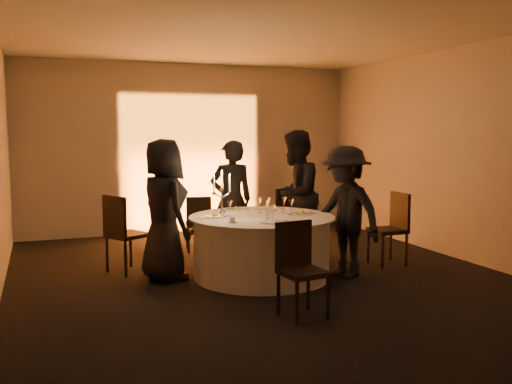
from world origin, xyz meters
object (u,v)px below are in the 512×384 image
object	(u,v)px
banquet_table	(262,247)
coffee_cup	(232,220)
chair_back_left	(198,221)
guest_back_left	(231,200)
chair_front	(299,263)
candelabra	(222,201)
guest_right	(346,212)
chair_right	(393,224)
chair_left	(122,229)
guest_left	(164,210)
chair_back_right	(279,217)
guest_back_right	(295,194)

from	to	relation	value
banquet_table	coffee_cup	distance (m)	0.72
chair_back_left	guest_back_left	distance (m)	0.78
chair_front	candelabra	xyz separation A→B (m)	(-0.31, 1.52, 0.45)
banquet_table	guest_right	size ratio (longest dim) A/B	1.10
chair_back_left	chair_right	world-z (taller)	chair_right
banquet_table	guest_back_left	size ratio (longest dim) A/B	1.07
chair_left	guest_left	xyz separation A→B (m)	(0.44, -0.51, 0.30)
chair_front	coffee_cup	world-z (taller)	chair_front
guest_left	guest_right	world-z (taller)	guest_left
guest_right	coffee_cup	size ratio (longest dim) A/B	14.87
chair_front	banquet_table	bearing A→B (deg)	76.13
chair_back_left	banquet_table	bearing A→B (deg)	111.98
chair_left	chair_front	xyz separation A→B (m)	(1.40, -2.32, -0.05)
chair_left	chair_back_left	xyz separation A→B (m)	(1.24, 0.90, -0.10)
coffee_cup	guest_left	bearing A→B (deg)	136.14
chair_back_right	chair_front	world-z (taller)	chair_back_right
chair_left	guest_left	bearing A→B (deg)	-169.41
guest_right	coffee_cup	bearing A→B (deg)	-109.36
chair_front	guest_back_right	world-z (taller)	guest_back_right
chair_right	guest_right	xyz separation A→B (m)	(-0.94, -0.36, 0.27)
guest_left	guest_back_right	size ratio (longest dim) A/B	0.95
chair_back_left	chair_front	size ratio (longest dim) A/B	0.91
chair_back_left	chair_right	distance (m)	2.84
chair_back_right	chair_right	bearing A→B (deg)	108.36
banquet_table	guest_left	distance (m)	1.29
guest_left	guest_back_left	bearing A→B (deg)	-69.65
candelabra	chair_right	bearing A→B (deg)	-0.20
banquet_table	chair_front	distance (m)	1.51
guest_back_right	guest_back_left	bearing A→B (deg)	-59.96
guest_right	coffee_cup	xyz separation A→B (m)	(-1.48, 0.01, -0.02)
guest_left	coffee_cup	xyz separation A→B (m)	(0.66, -0.64, -0.07)
guest_left	coffee_cup	world-z (taller)	guest_left
chair_back_right	candelabra	xyz separation A→B (m)	(-1.22, -1.09, 0.41)
chair_left	candelabra	bearing A→B (deg)	-155.88
chair_left	guest_back_right	size ratio (longest dim) A/B	0.55
guest_back_left	chair_back_left	bearing A→B (deg)	-60.68
chair_front	coffee_cup	bearing A→B (deg)	97.92
chair_back_right	guest_left	bearing A→B (deg)	-6.34
chair_back_right	guest_back_right	bearing A→B (deg)	91.22
chair_left	candelabra	distance (m)	1.41
guest_right	candelabra	world-z (taller)	guest_right
banquet_table	candelabra	world-z (taller)	candelabra
chair_right	candelabra	bearing A→B (deg)	-89.55
coffee_cup	candelabra	world-z (taller)	candelabra
banquet_table	candelabra	distance (m)	0.78
banquet_table	guest_back_left	bearing A→B (deg)	91.19
chair_back_right	guest_left	xyz separation A→B (m)	(-1.87, -0.80, 0.30)
candelabra	chair_back_left	bearing A→B (deg)	84.74
chair_left	guest_back_left	bearing A→B (deg)	-109.15
guest_back_left	guest_left	bearing A→B (deg)	36.60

